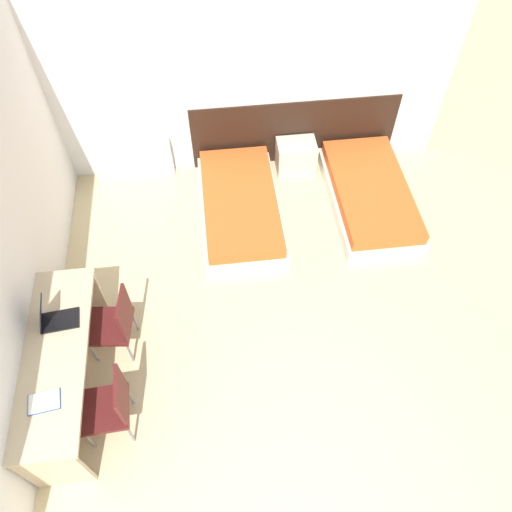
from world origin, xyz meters
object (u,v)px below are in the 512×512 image
(bed_near_window, at_px, (240,206))
(chair_near_notebook, at_px, (111,405))
(laptop, at_px, (54,318))
(chair_near_laptop, at_px, (115,322))
(nightstand, at_px, (296,157))
(bed_near_door, at_px, (370,195))

(bed_near_window, xyz_separation_m, chair_near_notebook, (-1.40, -2.51, 0.32))
(laptop, bearing_deg, bed_near_window, 37.71)
(bed_near_window, xyz_separation_m, chair_near_laptop, (-1.40, -1.67, 0.32))
(chair_near_notebook, bearing_deg, bed_near_window, 58.55)
(nightstand, height_order, chair_near_notebook, chair_near_notebook)
(bed_near_door, relative_size, nightstand, 3.60)
(chair_near_laptop, xyz_separation_m, laptop, (-0.48, -0.08, 0.34))
(laptop, bearing_deg, chair_near_laptop, 4.69)
(bed_near_window, height_order, chair_near_laptop, chair_near_laptop)
(chair_near_laptop, bearing_deg, nightstand, 53.78)
(chair_near_laptop, distance_m, laptop, 0.59)
(bed_near_door, bearing_deg, nightstand, 138.08)
(bed_near_door, distance_m, chair_near_laptop, 3.51)
(chair_near_notebook, bearing_deg, chair_near_laptop, 87.75)
(bed_near_door, xyz_separation_m, chair_near_notebook, (-3.07, -2.51, 0.32))
(chair_near_notebook, xyz_separation_m, laptop, (-0.48, 0.75, 0.34))
(nightstand, height_order, chair_near_laptop, chair_near_laptop)
(bed_near_door, xyz_separation_m, nightstand, (-0.83, 0.75, 0.06))
(bed_near_window, bearing_deg, bed_near_door, 0.00)
(nightstand, distance_m, chair_near_laptop, 3.30)
(chair_near_laptop, bearing_deg, bed_near_window, 56.54)
(bed_near_window, height_order, nightstand, nightstand)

